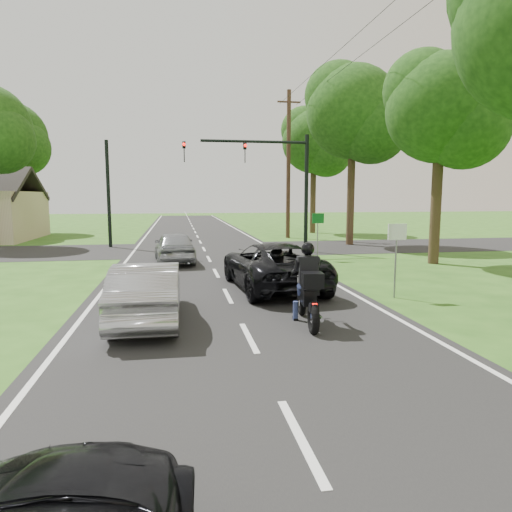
# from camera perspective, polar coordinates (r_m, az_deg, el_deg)

# --- Properties ---
(ground) EXTENTS (140.00, 140.00, 0.00)m
(ground) POSITION_cam_1_polar(r_m,az_deg,el_deg) (9.53, -0.89, -10.21)
(ground) COLOR #2B5618
(ground) RESTS_ON ground
(road) EXTENTS (8.00, 100.00, 0.01)m
(road) POSITION_cam_1_polar(r_m,az_deg,el_deg) (19.24, -5.51, -1.18)
(road) COLOR black
(road) RESTS_ON ground
(cross_road) EXTENTS (60.00, 7.00, 0.01)m
(cross_road) POSITION_cam_1_polar(r_m,az_deg,el_deg) (25.18, -6.54, 0.85)
(cross_road) COLOR black
(cross_road) RESTS_ON ground
(motorcycle_rider) EXTENTS (0.67, 2.21, 1.90)m
(motorcycle_rider) POSITION_cam_1_polar(r_m,az_deg,el_deg) (10.36, 6.52, -4.53)
(motorcycle_rider) COLOR black
(motorcycle_rider) RESTS_ON ground
(dark_suv) EXTENTS (2.81, 5.42, 1.46)m
(dark_suv) POSITION_cam_1_polar(r_m,az_deg,el_deg) (14.34, 2.05, -1.16)
(dark_suv) COLOR black
(dark_suv) RESTS_ON road
(silver_sedan) EXTENTS (1.50, 4.20, 1.38)m
(silver_sedan) POSITION_cam_1_polar(r_m,az_deg,el_deg) (10.84, -13.41, -4.40)
(silver_sedan) COLOR #AAAAAF
(silver_sedan) RESTS_ON road
(silver_suv) EXTENTS (1.94, 4.16, 1.38)m
(silver_suv) POSITION_cam_1_polar(r_m,az_deg,el_deg) (20.23, -10.14, 1.15)
(silver_suv) COLOR #94979B
(silver_suv) RESTS_ON road
(traffic_signal) EXTENTS (6.38, 0.44, 6.00)m
(traffic_signal) POSITION_cam_1_polar(r_m,az_deg,el_deg) (23.48, 1.90, 10.52)
(traffic_signal) COLOR black
(traffic_signal) RESTS_ON ground
(signal_pole_far) EXTENTS (0.20, 0.20, 6.00)m
(signal_pole_far) POSITION_cam_1_polar(r_m,az_deg,el_deg) (27.24, -17.96, 7.35)
(signal_pole_far) COLOR black
(signal_pole_far) RESTS_ON ground
(utility_pole_far) EXTENTS (1.60, 0.28, 10.00)m
(utility_pole_far) POSITION_cam_1_polar(r_m,az_deg,el_deg) (31.96, 4.07, 11.40)
(utility_pole_far) COLOR #4A2E21
(utility_pole_far) RESTS_ON ground
(sign_white) EXTENTS (0.55, 0.07, 2.12)m
(sign_white) POSITION_cam_1_polar(r_m,az_deg,el_deg) (13.48, 17.18, 1.63)
(sign_white) COLOR slate
(sign_white) RESTS_ON ground
(sign_green) EXTENTS (0.55, 0.07, 2.12)m
(sign_green) POSITION_cam_1_polar(r_m,az_deg,el_deg) (20.96, 7.74, 3.87)
(sign_green) COLOR slate
(sign_green) RESTS_ON ground
(tree_row_c) EXTENTS (4.80, 4.65, 8.76)m
(tree_row_c) POSITION_cam_1_polar(r_m,az_deg,el_deg) (21.24, 22.97, 15.96)
(tree_row_c) COLOR #332316
(tree_row_c) RESTS_ON ground
(tree_row_d) EXTENTS (5.76, 5.58, 10.45)m
(tree_row_d) POSITION_cam_1_polar(r_m,az_deg,el_deg) (28.15, 12.80, 16.58)
(tree_row_d) COLOR #332316
(tree_row_d) RESTS_ON ground
(tree_row_e) EXTENTS (5.28, 5.12, 9.61)m
(tree_row_e) POSITION_cam_1_polar(r_m,az_deg,el_deg) (36.62, 7.77, 13.60)
(tree_row_e) COLOR #332316
(tree_row_e) RESTS_ON ground
(tree_left_far) EXTENTS (5.76, 5.58, 10.14)m
(tree_left_far) POSITION_cam_1_polar(r_m,az_deg,el_deg) (40.85, -27.97, 12.59)
(tree_left_far) COLOR #332316
(tree_left_far) RESTS_ON ground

